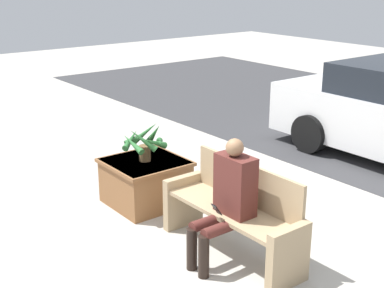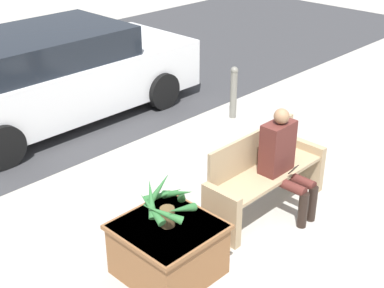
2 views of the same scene
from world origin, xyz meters
name	(u,v)px [view 2 (image 2 of 2)]	position (x,y,z in m)	size (l,w,h in m)	color
ground_plane	(304,221)	(0.00, 0.00, 0.00)	(30.00, 30.00, 0.00)	#ADA89E
road_surface	(29,89)	(0.00, 5.90, 0.00)	(20.00, 6.00, 0.01)	#38383A
bench	(263,175)	(-0.12, 0.51, 0.44)	(1.65, 0.49, 0.91)	tan
person_seated	(283,158)	(-0.03, 0.33, 0.69)	(0.40, 0.62, 1.25)	#51231E
planter_box	(168,248)	(-1.66, 0.45, 0.30)	(0.88, 0.89, 0.55)	brown
potted_plant	(166,203)	(-1.66, 0.46, 0.80)	(0.56, 0.57, 0.48)	brown
parked_car	(54,76)	(-0.33, 4.42, 0.71)	(4.58, 1.98, 1.42)	silver
bollard_post	(234,91)	(1.63, 2.45, 0.44)	(0.12, 0.12, 0.84)	slate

